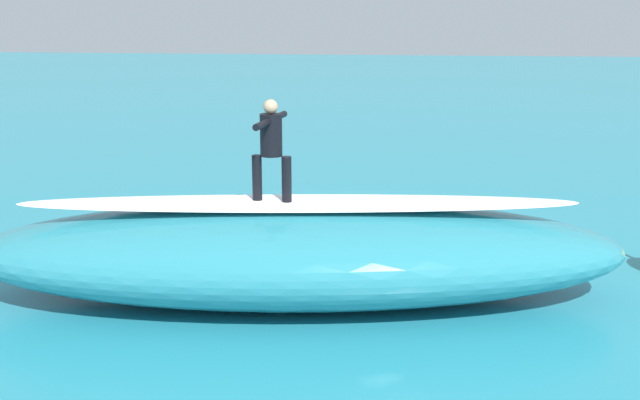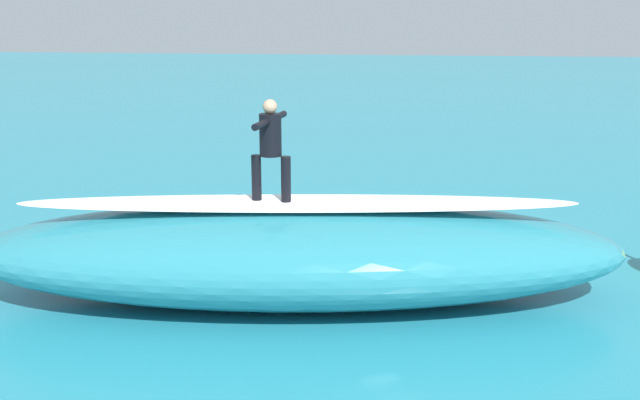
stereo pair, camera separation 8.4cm
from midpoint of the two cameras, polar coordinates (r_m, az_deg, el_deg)
name	(u,v)px [view 2 (the right image)]	position (r m, az deg, el deg)	size (l,w,h in m)	color
ground_plane	(348,248)	(14.15, 2.26, -3.64)	(120.00, 120.00, 0.00)	teal
wave_crest	(298,253)	(11.52, -1.44, -3.98)	(9.87, 3.05, 1.47)	teal
wave_foam_lip	(298,203)	(11.31, -1.47, -0.24)	(8.39, 1.07, 0.08)	white
surfboard_riding	(272,203)	(11.32, -3.44, -0.26)	(2.19, 0.47, 0.07)	#EAE5C6
surfer_riding	(271,143)	(11.13, -3.51, 4.31)	(0.60, 1.43, 1.51)	black
surfboard_paddling	(358,238)	(14.62, 3.00, -2.90)	(2.03, 0.54, 0.08)	#EAE5C6
surfer_paddling	(352,229)	(14.62, 2.56, -2.19)	(1.62, 0.79, 0.30)	black
foam_patch_near	(503,229)	(15.60, 13.73, -2.16)	(0.74, 0.64, 0.09)	white
foam_patch_mid	(328,207)	(16.85, 0.73, -0.50)	(0.57, 0.43, 0.11)	white
foam_patch_far	(331,277)	(12.45, 1.02, -5.80)	(1.01, 0.98, 0.15)	white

